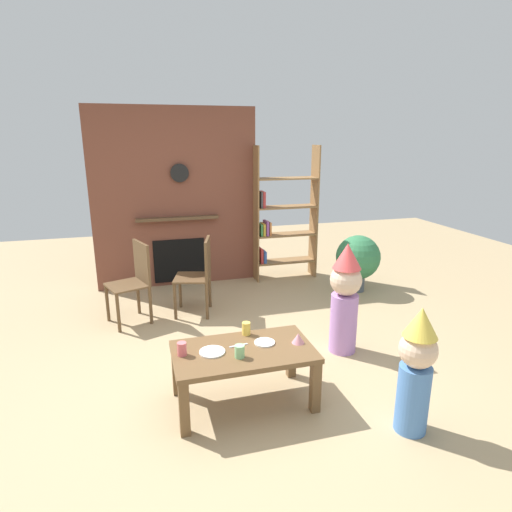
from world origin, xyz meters
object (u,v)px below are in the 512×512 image
(coffee_table, at_px, (243,358))
(dining_chair_middle, at_px, (200,272))
(paper_cup_near_right, at_px, (182,349))
(child_with_cone_hat, at_px, (416,368))
(dining_chair_left, at_px, (135,277))
(child_in_pink, at_px, (345,296))
(bookshelf, at_px, (281,219))
(paper_cup_center, at_px, (246,329))
(paper_plate_rear, at_px, (265,342))
(paper_plate_front, at_px, (212,352))
(birthday_cake_slice, at_px, (298,338))
(paper_cup_near_left, at_px, (240,351))
(potted_plant_tall, at_px, (358,258))

(coffee_table, distance_m, dining_chair_middle, 1.85)
(coffee_table, relative_size, paper_cup_near_right, 10.52)
(coffee_table, distance_m, child_with_cone_hat, 1.24)
(coffee_table, relative_size, dining_chair_left, 1.19)
(paper_cup_near_right, bearing_deg, child_in_pink, 18.03)
(bookshelf, bearing_deg, dining_chair_left, -154.02)
(paper_cup_center, relative_size, child_in_pink, 0.10)
(coffee_table, bearing_deg, dining_chair_left, 113.00)
(paper_plate_rear, height_order, dining_chair_left, dining_chair_left)
(paper_plate_front, bearing_deg, birthday_cake_slice, -2.54)
(child_with_cone_hat, xyz_separation_m, child_in_pink, (0.07, 1.20, 0.08))
(paper_cup_center, relative_size, paper_plate_front, 0.54)
(birthday_cake_slice, relative_size, child_with_cone_hat, 0.11)
(bookshelf, xyz_separation_m, dining_chair_middle, (-1.32, -0.99, -0.36))
(bookshelf, distance_m, paper_cup_near_left, 3.25)
(paper_cup_near_left, relative_size, birthday_cake_slice, 0.95)
(paper_cup_center, bearing_deg, paper_plate_rear, -60.73)
(coffee_table, xyz_separation_m, dining_chair_middle, (-0.05, 1.84, 0.13))
(child_with_cone_hat, relative_size, dining_chair_left, 1.04)
(potted_plant_tall, bearing_deg, child_in_pink, -122.93)
(bookshelf, height_order, paper_cup_near_right, bookshelf)
(coffee_table, distance_m, child_in_pink, 1.27)
(bookshelf, bearing_deg, child_with_cone_hat, -93.59)
(paper_plate_rear, xyz_separation_m, potted_plant_tall, (1.89, 1.97, -0.01))
(paper_cup_center, xyz_separation_m, potted_plant_tall, (2.00, 1.79, -0.06))
(paper_plate_front, xyz_separation_m, paper_plate_rear, (0.43, 0.04, 0.00))
(paper_cup_center, xyz_separation_m, paper_plate_rear, (0.10, -0.19, -0.05))
(paper_cup_center, xyz_separation_m, child_with_cone_hat, (0.97, -0.88, -0.02))
(paper_cup_near_right, relative_size, paper_plate_rear, 0.63)
(birthday_cake_slice, bearing_deg, dining_chair_left, 123.42)
(child_with_cone_hat, bearing_deg, child_in_pink, -62.30)
(child_with_cone_hat, height_order, child_in_pink, child_in_pink)
(birthday_cake_slice, bearing_deg, coffee_table, 178.32)
(birthday_cake_slice, xyz_separation_m, child_with_cone_hat, (0.62, -0.63, -0.00))
(paper_cup_near_left, xyz_separation_m, paper_plate_rear, (0.24, 0.16, -0.04))
(paper_cup_near_left, height_order, paper_plate_front, paper_cup_near_left)
(paper_plate_rear, relative_size, dining_chair_middle, 0.18)
(paper_cup_near_right, relative_size, paper_cup_center, 0.96)
(paper_cup_near_right, bearing_deg, child_with_cone_hat, -24.14)
(child_in_pink, xyz_separation_m, dining_chair_left, (-1.91, 1.27, -0.06))
(paper_plate_front, height_order, potted_plant_tall, potted_plant_tall)
(paper_cup_near_right, bearing_deg, potted_plant_tall, 38.05)
(paper_cup_near_left, bearing_deg, coffee_table, 62.73)
(paper_cup_near_right, distance_m, child_with_cone_hat, 1.66)
(coffee_table, height_order, paper_cup_center, paper_cup_center)
(dining_chair_middle, bearing_deg, paper_plate_front, 99.36)
(coffee_table, height_order, paper_cup_near_left, paper_cup_near_left)
(bookshelf, relative_size, birthday_cake_slice, 19.00)
(bookshelf, bearing_deg, potted_plant_tall, -44.77)
(child_with_cone_hat, xyz_separation_m, potted_plant_tall, (1.03, 2.67, -0.04))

